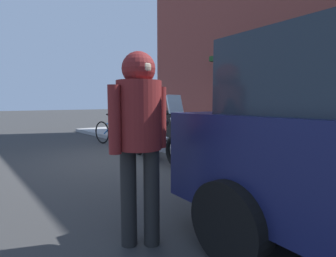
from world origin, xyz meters
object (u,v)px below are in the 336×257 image
object	(u,v)px
parked_bicycle	(113,133)
pedestrian_walking	(139,126)
touring_motorcycle	(153,132)
sandwich_board_sign	(171,127)

from	to	relation	value
parked_bicycle	pedestrian_walking	world-z (taller)	pedestrian_walking
pedestrian_walking	parked_bicycle	bearing A→B (deg)	154.53
touring_motorcycle	pedestrian_walking	distance (m)	3.39
sandwich_board_sign	pedestrian_walking	bearing A→B (deg)	-44.15
parked_bicycle	sandwich_board_sign	size ratio (longest dim) A/B	1.90
touring_motorcycle	pedestrian_walking	size ratio (longest dim) A/B	1.29
parked_bicycle	pedestrian_walking	bearing A→B (deg)	-25.47
parked_bicycle	pedestrian_walking	size ratio (longest dim) A/B	1.04
touring_motorcycle	parked_bicycle	xyz separation A→B (m)	(-2.22, 0.19, -0.23)
touring_motorcycle	sandwich_board_sign	xyz separation A→B (m)	(-0.90, 1.30, -0.02)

